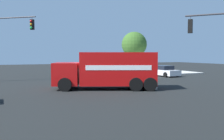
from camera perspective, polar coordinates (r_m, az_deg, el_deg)
The scene contains 8 objects.
ground_plane at distance 19.57m, azimuth -4.71°, elevation -4.16°, with size 100.00×100.00×0.00m, color black.
sidewalk_corner_near at distance 36.83m, azimuth 7.81°, elevation -0.37°, with size 12.15×12.15×0.14m, color beige.
delivery_truck at distance 18.49m, azimuth -0.78°, elevation 0.02°, with size 8.13×5.37×2.85m.
traffic_light_primary at distance 25.47m, azimuth -24.23°, elevation 6.98°, with size 3.92×3.22×6.46m.
sedan_white at distance 30.29m, azimuth 12.24°, elevation -0.24°, with size 2.29×4.42×1.31m.
pedestrian_near_corner at distance 40.50m, azimuth 7.20°, elevation 1.46°, with size 0.37×0.45×1.68m.
picket_fence_run at distance 41.86m, azimuth 3.63°, elevation 0.90°, with size 5.86×0.05×0.95m.
shade_tree_near at distance 39.40m, azimuth 5.35°, elevation 6.13°, with size 4.14×4.14×6.28m.
Camera 1 is at (6.35, 18.31, 2.68)m, focal length 38.08 mm.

